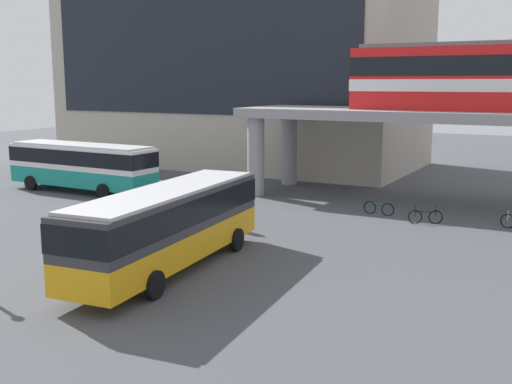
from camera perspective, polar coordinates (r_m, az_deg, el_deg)
ground_plane at (r=35.77m, az=-0.30°, el=-1.55°), size 120.00×120.00×0.00m
station_building at (r=56.19m, az=-1.39°, el=11.69°), size 30.97×15.06×17.55m
bus_main at (r=24.04m, az=-8.07°, el=-2.59°), size 3.59×11.23×3.22m
bus_secondary at (r=42.48m, az=-15.85°, el=2.64°), size 11.09×2.94×3.22m
bicycle_black at (r=33.17m, az=15.39°, el=-2.21°), size 1.65×0.80×1.04m
bicycle_green at (r=34.76m, az=11.28°, el=-1.49°), size 1.79×0.21×1.04m
pedestrian_at_kerb at (r=30.71m, az=-2.32°, el=-1.92°), size 0.43×0.48×1.76m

